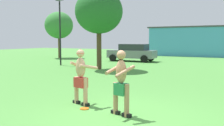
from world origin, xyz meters
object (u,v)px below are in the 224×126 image
object	(u,v)px
car_gray_mid_lot	(132,52)
tree_left_field	(99,12)
player_with_cap	(81,74)
lamp_post	(60,24)
player_in_green	(121,82)
tree_behind_players	(59,25)
frisbee	(84,109)

from	to	relation	value
car_gray_mid_lot	tree_left_field	xyz separation A→B (m)	(0.41, -6.67, 2.98)
player_with_cap	tree_left_field	bearing A→B (deg)	117.16
lamp_post	player_in_green	bearing A→B (deg)	-44.02
player_with_cap	tree_behind_players	size ratio (longest dim) A/B	0.34
car_gray_mid_lot	lamp_post	world-z (taller)	lamp_post
lamp_post	tree_left_field	xyz separation A→B (m)	(3.91, -0.78, 0.61)
player_with_cap	tree_left_field	xyz separation A→B (m)	(-4.15, 8.08, 2.87)
frisbee	tree_behind_players	bearing A→B (deg)	131.56
player_in_green	tree_behind_players	size ratio (longest dim) A/B	0.34
car_gray_mid_lot	tree_left_field	world-z (taller)	tree_left_field
player_in_green	tree_left_field	bearing A→B (deg)	123.80
player_in_green	lamp_post	size ratio (longest dim) A/B	0.33
player_in_green	player_with_cap	bearing A→B (deg)	164.90
frisbee	lamp_post	distance (m)	12.88
player_with_cap	lamp_post	size ratio (longest dim) A/B	0.33
tree_behind_players	car_gray_mid_lot	bearing A→B (deg)	-1.56
car_gray_mid_lot	lamp_post	size ratio (longest dim) A/B	0.85
player_in_green	tree_behind_players	distance (m)	21.52
player_with_cap	player_in_green	world-z (taller)	player_in_green
frisbee	car_gray_mid_lot	world-z (taller)	car_gray_mid_lot
player_with_cap	car_gray_mid_lot	bearing A→B (deg)	107.16
player_with_cap	car_gray_mid_lot	xyz separation A→B (m)	(-4.56, 14.75, -0.11)
frisbee	tree_left_field	size ratio (longest dim) A/B	0.05
player_with_cap	frisbee	size ratio (longest dim) A/B	6.52
lamp_post	frisbee	bearing A→B (deg)	-47.61
frisbee	tree_left_field	bearing A→B (deg)	118.10
frisbee	lamp_post	size ratio (longest dim) A/B	0.05
car_gray_mid_lot	tree_behind_players	bearing A→B (deg)	178.44
lamp_post	player_with_cap	bearing A→B (deg)	-47.72
player_in_green	frisbee	xyz separation A→B (m)	(-1.18, 0.06, -0.88)
player_in_green	tree_left_field	xyz separation A→B (m)	(-5.69, 8.50, 2.90)
lamp_post	tree_behind_players	distance (m)	8.04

